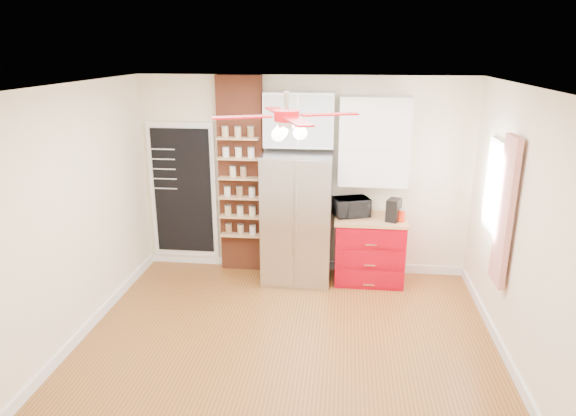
# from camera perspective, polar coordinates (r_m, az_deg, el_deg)

# --- Properties ---
(floor) EXTENTS (4.50, 4.50, 0.00)m
(floor) POSITION_cam_1_polar(r_m,az_deg,el_deg) (5.70, -0.13, -14.78)
(floor) COLOR brown
(floor) RESTS_ON ground
(ceiling) EXTENTS (4.50, 4.50, 0.00)m
(ceiling) POSITION_cam_1_polar(r_m,az_deg,el_deg) (4.84, -0.15, 13.40)
(ceiling) COLOR white
(ceiling) RESTS_ON wall_back
(wall_back) EXTENTS (4.50, 0.02, 2.70)m
(wall_back) POSITION_cam_1_polar(r_m,az_deg,el_deg) (7.02, 1.74, 3.51)
(wall_back) COLOR #FFF5CD
(wall_back) RESTS_ON floor
(wall_front) EXTENTS (4.50, 0.02, 2.70)m
(wall_front) POSITION_cam_1_polar(r_m,az_deg,el_deg) (3.31, -4.24, -13.34)
(wall_front) COLOR #FFF5CD
(wall_front) RESTS_ON floor
(wall_left) EXTENTS (0.02, 4.00, 2.70)m
(wall_left) POSITION_cam_1_polar(r_m,az_deg,el_deg) (5.81, -22.79, -0.90)
(wall_left) COLOR #FFF5CD
(wall_left) RESTS_ON floor
(wall_right) EXTENTS (0.02, 4.00, 2.70)m
(wall_right) POSITION_cam_1_polar(r_m,az_deg,el_deg) (5.36, 24.55, -2.61)
(wall_right) COLOR #FFF5CD
(wall_right) RESTS_ON floor
(chalkboard) EXTENTS (0.95, 0.05, 1.95)m
(chalkboard) POSITION_cam_1_polar(r_m,az_deg,el_deg) (7.38, -11.57, 1.85)
(chalkboard) COLOR white
(chalkboard) RESTS_ON wall_back
(brick_pillar) EXTENTS (0.60, 0.16, 2.70)m
(brick_pillar) POSITION_cam_1_polar(r_m,az_deg,el_deg) (7.06, -5.21, 3.53)
(brick_pillar) COLOR brown
(brick_pillar) RESTS_ON floor
(fridge) EXTENTS (0.90, 0.70, 1.75)m
(fridge) POSITION_cam_1_polar(r_m,az_deg,el_deg) (6.80, 1.03, -1.11)
(fridge) COLOR #A4A3A8
(fridge) RESTS_ON floor
(upper_glass_cabinet) EXTENTS (0.90, 0.35, 0.70)m
(upper_glass_cabinet) POSITION_cam_1_polar(r_m,az_deg,el_deg) (6.70, 1.25, 9.81)
(upper_glass_cabinet) COLOR white
(upper_glass_cabinet) RESTS_ON wall_back
(red_cabinet) EXTENTS (0.94, 0.64, 0.90)m
(red_cabinet) POSITION_cam_1_polar(r_m,az_deg,el_deg) (6.98, 9.02, -4.55)
(red_cabinet) COLOR #A20010
(red_cabinet) RESTS_ON floor
(upper_shelf_unit) EXTENTS (0.90, 0.30, 1.15)m
(upper_shelf_unit) POSITION_cam_1_polar(r_m,az_deg,el_deg) (6.75, 9.54, 7.27)
(upper_shelf_unit) COLOR white
(upper_shelf_unit) RESTS_ON wall_back
(window) EXTENTS (0.04, 0.75, 1.05)m
(window) POSITION_cam_1_polar(r_m,az_deg,el_deg) (6.12, 22.15, 2.03)
(window) COLOR white
(window) RESTS_ON wall_right
(curtain) EXTENTS (0.06, 0.40, 1.55)m
(curtain) POSITION_cam_1_polar(r_m,az_deg,el_deg) (5.62, 22.96, -0.42)
(curtain) COLOR red
(curtain) RESTS_ON wall_right
(ceiling_fan) EXTENTS (1.40, 1.40, 0.44)m
(ceiling_fan) POSITION_cam_1_polar(r_m,az_deg,el_deg) (4.86, -0.15, 10.15)
(ceiling_fan) COLOR silver
(ceiling_fan) RESTS_ON ceiling
(toaster_oven) EXTENTS (0.52, 0.44, 0.25)m
(toaster_oven) POSITION_cam_1_polar(r_m,az_deg,el_deg) (6.82, 7.05, 0.12)
(toaster_oven) COLOR black
(toaster_oven) RESTS_ON red_cabinet
(coffee_maker) EXTENTS (0.22, 0.26, 0.29)m
(coffee_maker) POSITION_cam_1_polar(r_m,az_deg,el_deg) (6.72, 11.67, -0.22)
(coffee_maker) COLOR black
(coffee_maker) RESTS_ON red_cabinet
(canister_left) EXTENTS (0.14, 0.14, 0.15)m
(canister_left) POSITION_cam_1_polar(r_m,az_deg,el_deg) (6.73, 12.41, -0.83)
(canister_left) COLOR red
(canister_left) RESTS_ON red_cabinet
(canister_right) EXTENTS (0.12, 0.12, 0.13)m
(canister_right) POSITION_cam_1_polar(r_m,az_deg,el_deg) (6.84, 12.32, -0.65)
(canister_right) COLOR #A42F09
(canister_right) RESTS_ON red_cabinet
(pantry_jar_oats) EXTENTS (0.11, 0.11, 0.14)m
(pantry_jar_oats) POSITION_cam_1_polar(r_m,az_deg,el_deg) (6.93, -6.14, 4.02)
(pantry_jar_oats) COLOR beige
(pantry_jar_oats) RESTS_ON brick_pillar
(pantry_jar_beans) EXTENTS (0.11, 0.11, 0.13)m
(pantry_jar_beans) POSITION_cam_1_polar(r_m,az_deg,el_deg) (6.90, -4.98, 3.97)
(pantry_jar_beans) COLOR #9B714E
(pantry_jar_beans) RESTS_ON brick_pillar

